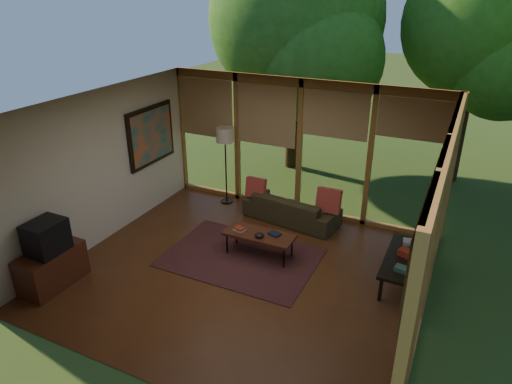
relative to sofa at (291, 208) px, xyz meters
The scene contains 25 objects.
floor 2.02m from the sofa, 91.86° to the right, with size 5.50×5.50×0.00m, color brown.
ceiling 3.15m from the sofa, 91.86° to the right, with size 5.50×5.50×0.00m, color silver.
wall_left 3.62m from the sofa, 144.61° to the right, with size 0.04×5.00×2.70m, color silver.
wall_front 4.63m from the sofa, 90.83° to the right, with size 5.50×0.04×2.70m, color silver.
window_wall_back 1.19m from the sofa, 97.39° to the left, with size 5.50×0.12×2.70m, color #A46F32.
window_wall_right 3.52m from the sofa, 36.68° to the right, with size 0.12×5.00×2.70m, color #A46F32.
tree_nw 4.49m from the sofa, 111.51° to the left, with size 3.99×3.99×5.53m.
tree_ne 5.55m from the sofa, 53.58° to the left, with size 3.18×3.18×5.13m.
rug 1.67m from the sofa, 99.48° to the right, with size 2.52×1.78×0.01m, color maroon.
sofa is the anchor object (origin of this frame).
pillow_left 0.81m from the sofa, behind, with size 0.40×0.13×0.40m, color maroon.
pillow_right 0.82m from the sofa, ahead, with size 0.45×0.15×0.45m, color maroon.
ct_book_lower 1.53m from the sofa, 104.36° to the right, with size 0.19×0.14×0.03m, color #ADA99D.
ct_book_upper 1.53m from the sofa, 104.36° to the right, with size 0.16×0.12×0.03m, color #9C2A16.
ct_book_side 1.37m from the sofa, 80.58° to the right, with size 0.20×0.15×0.03m, color black.
ct_bowl 1.54m from the sofa, 89.14° to the right, with size 0.16×0.16×0.07m, color black.
media_cabinet 4.37m from the sofa, 125.45° to the right, with size 0.50×1.00×0.60m, color #542717.
television 4.40m from the sofa, 125.23° to the right, with size 0.45×0.55×0.50m, color black.
console_book_a 2.83m from the sofa, 34.01° to the right, with size 0.20×0.14×0.07m, color #37604D.
console_book_b 2.60m from the sofa, 25.74° to the right, with size 0.23×0.17×0.11m, color #9C2A16.
console_book_c 2.45m from the sofa, 17.27° to the right, with size 0.23×0.17×0.06m, color #ADA99D.
floor_lamp 1.95m from the sofa, behind, with size 0.36×0.36×1.65m.
coffee_table 1.43m from the sofa, 91.09° to the right, with size 1.20×0.50×0.43m.
side_console 2.62m from the sofa, 26.73° to the right, with size 0.60×1.40×0.46m.
wall_painting 3.12m from the sofa, 167.81° to the right, with size 0.06×1.35×1.15m.
Camera 1 is at (2.89, -5.51, 4.25)m, focal length 32.00 mm.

